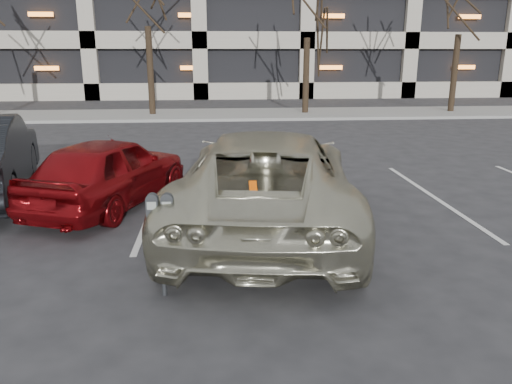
% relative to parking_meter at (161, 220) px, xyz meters
% --- Properties ---
extents(ground, '(140.00, 140.00, 0.00)m').
position_rel_parking_meter_xyz_m(ground, '(0.84, 1.50, -0.96)').
color(ground, '#28282B').
rests_on(ground, ground).
extents(sidewalk, '(80.00, 4.00, 0.12)m').
position_rel_parking_meter_xyz_m(sidewalk, '(0.84, 17.50, -0.90)').
color(sidewalk, gray).
rests_on(sidewalk, ground).
extents(stall_lines, '(16.90, 5.20, 0.00)m').
position_rel_parking_meter_xyz_m(stall_lines, '(-0.56, 3.80, -0.95)').
color(stall_lines, silver).
rests_on(stall_lines, ground).
extents(parking_meter, '(0.32, 0.14, 1.25)m').
position_rel_parking_meter_xyz_m(parking_meter, '(0.00, 0.00, 0.00)').
color(parking_meter, black).
rests_on(parking_meter, ground).
extents(suv_silver, '(3.53, 6.22, 1.64)m').
position_rel_parking_meter_xyz_m(suv_silver, '(1.47, 2.31, -0.14)').
color(suv_silver, beige).
rests_on(suv_silver, ground).
extents(car_red, '(2.88, 4.27, 1.35)m').
position_rel_parking_meter_xyz_m(car_red, '(-1.36, 3.79, -0.28)').
color(car_red, maroon).
rests_on(car_red, ground).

